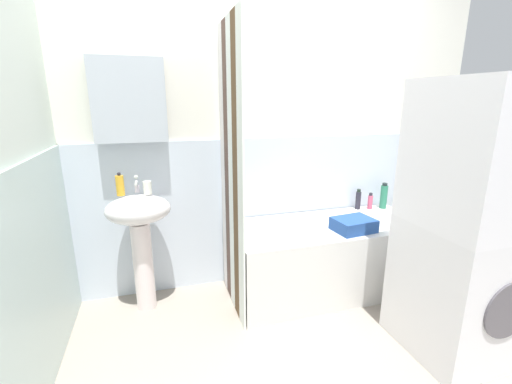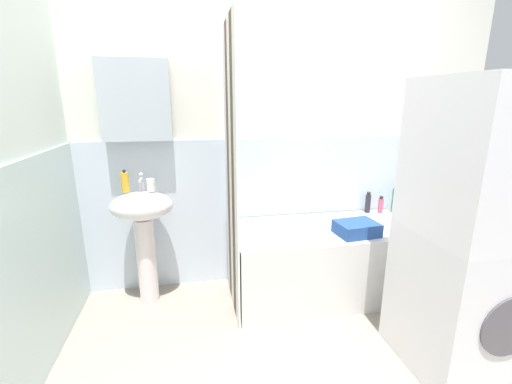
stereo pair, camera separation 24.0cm
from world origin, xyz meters
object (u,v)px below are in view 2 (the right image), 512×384
toothbrush_cup (151,185)px  lotion_bottle (395,200)px  conditioner_bottle (368,203)px  bathtub (331,260)px  body_wash_bottle (381,205)px  sink (143,223)px  soap_dispenser (125,182)px  towel_folded (357,228)px  washer_dryer_stack (473,233)px

toothbrush_cup → lotion_bottle: toothbrush_cup is taller
toothbrush_cup → conditioner_bottle: bearing=3.8°
bathtub → body_wash_bottle: size_ratio=10.37×
bathtub → conditioner_bottle: 0.63m
sink → lotion_bottle: 2.07m
soap_dispenser → lotion_bottle: bearing=1.3°
bathtub → body_wash_bottle: bearing=25.1°
conditioner_bottle → towel_folded: size_ratio=0.63×
bathtub → washer_dryer_stack: bearing=-63.1°
bathtub → lotion_bottle: (0.66, 0.24, 0.39)m
lotion_bottle → towel_folded: lotion_bottle is taller
soap_dispenser → conditioner_bottle: bearing=2.7°
toothbrush_cup → sink: bearing=-165.1°
lotion_bottle → conditioner_bottle: lotion_bottle is taller
toothbrush_cup → washer_dryer_stack: 2.03m
conditioner_bottle → towel_folded: bearing=-125.9°
soap_dispenser → washer_dryer_stack: size_ratio=0.10×
conditioner_bottle → washer_dryer_stack: size_ratio=0.11×
lotion_bottle → body_wash_bottle: bearing=174.4°
conditioner_bottle → washer_dryer_stack: (-0.01, -1.12, 0.17)m
toothbrush_cup → towel_folded: 1.51m
body_wash_bottle → sink: bearing=-176.9°
toothbrush_cup → bathtub: 1.48m
towel_folded → lotion_bottle: bearing=36.3°
soap_dispenser → bathtub: bearing=-7.1°
sink → lotion_bottle: size_ratio=3.74×
sink → bathtub: size_ratio=0.57×
soap_dispenser → conditioner_bottle: (1.94, 0.09, -0.29)m
toothbrush_cup → conditioner_bottle: toothbrush_cup is taller
body_wash_bottle → conditioner_bottle: conditioner_bottle is taller
sink → body_wash_bottle: size_ratio=5.86×
towel_folded → washer_dryer_stack: size_ratio=0.18×
soap_dispenser → body_wash_bottle: soap_dispenser is taller
body_wash_bottle → lotion_bottle: bearing=-5.6°
towel_folded → body_wash_bottle: bearing=44.4°
toothbrush_cup → bathtub: toothbrush_cup is taller
bathtub → washer_dryer_stack: washer_dryer_stack is taller
soap_dispenser → towel_folded: size_ratio=0.57×
body_wash_bottle → bathtub: bearing=-154.9°
sink → lotion_bottle: bearing=2.6°
toothbrush_cup → towel_folded: (1.44, -0.34, -0.31)m
sink → conditioner_bottle: (1.84, 0.14, 0.01)m
sink → towel_folded: (1.51, -0.32, -0.03)m
conditioner_bottle → washer_dryer_stack: 1.13m
sink → body_wash_bottle: (1.94, 0.11, -0.01)m
sink → toothbrush_cup: bearing=14.9°
bathtub → body_wash_bottle: body_wash_bottle is taller
bathtub → lotion_bottle: 0.80m
conditioner_bottle → towel_folded: (-0.33, -0.45, -0.04)m
bathtub → towel_folded: towel_folded is taller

